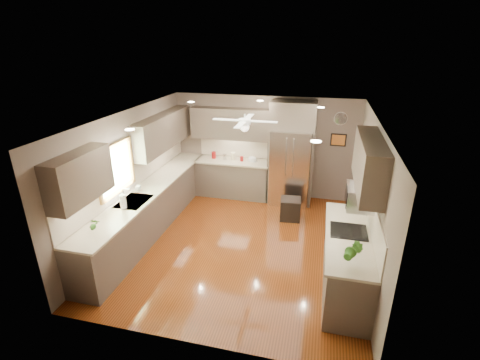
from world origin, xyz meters
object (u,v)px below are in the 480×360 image
at_px(potted_plant_right, 353,252).
at_px(paper_towel, 123,201).
at_px(refrigerator, 291,156).
at_px(stool, 290,209).
at_px(canister_a, 214,155).
at_px(potted_plant_left, 93,224).
at_px(microwave, 360,197).
at_px(canister_b, 225,157).
at_px(bowl, 252,161).
at_px(canister_d, 242,159).
at_px(soap_bottle, 139,187).
at_px(canister_c, 233,156).

xyz_separation_m(potted_plant_right, paper_towel, (-3.85, 0.73, -0.04)).
height_order(refrigerator, stool, refrigerator).
xyz_separation_m(canister_a, potted_plant_right, (3.15, -3.80, 0.10)).
relative_size(canister_a, potted_plant_left, 0.61).
distance_m(canister_a, microwave, 4.32).
distance_m(canister_b, refrigerator, 1.65).
bearing_deg(bowl, microwave, -50.49).
height_order(canister_a, bowl, canister_a).
height_order(canister_a, canister_d, canister_a).
bearing_deg(soap_bottle, potted_plant_left, -86.37).
bearing_deg(canister_c, bowl, -4.81).
distance_m(canister_a, potted_plant_left, 3.97).
bearing_deg(soap_bottle, canister_b, 63.86).
xyz_separation_m(potted_plant_left, refrigerator, (2.65, 3.82, 0.11)).
relative_size(canister_a, potted_plant_right, 0.48).
xyz_separation_m(canister_b, stool, (1.77, -0.93, -0.77)).
relative_size(canister_b, bowl, 0.68).
xyz_separation_m(canister_c, potted_plant_left, (-1.22, -3.90, 0.05)).
bearing_deg(bowl, paper_towel, -119.41).
distance_m(bowl, refrigerator, 0.96).
bearing_deg(potted_plant_left, microwave, 15.61).
height_order(canister_a, stool, canister_a).
distance_m(canister_c, potted_plant_right, 4.62).
relative_size(canister_a, soap_bottle, 0.98).
xyz_separation_m(canister_a, microwave, (3.27, -2.80, 0.46)).
bearing_deg(refrigerator, canister_d, 178.30).
distance_m(potted_plant_left, refrigerator, 4.65).
xyz_separation_m(refrigerator, microwave, (1.33, -2.71, 0.29)).
xyz_separation_m(canister_d, soap_bottle, (-1.55, -2.26, 0.03)).
relative_size(canister_b, refrigerator, 0.06).
bearing_deg(potted_plant_left, soap_bottle, 93.63).
bearing_deg(refrigerator, soap_bottle, -141.03).
relative_size(canister_d, stool, 0.25).
bearing_deg(canister_d, canister_c, 169.36).
bearing_deg(canister_d, bowl, 0.32).
distance_m(potted_plant_right, stool, 3.15).
xyz_separation_m(bowl, microwave, (2.26, -2.74, 0.51)).
distance_m(canister_c, canister_d, 0.24).
bearing_deg(bowl, canister_c, 175.19).
height_order(canister_c, paper_towel, paper_towel).
height_order(canister_c, bowl, canister_c).
relative_size(potted_plant_left, bowl, 1.28).
distance_m(potted_plant_left, bowl, 4.22).
relative_size(canister_d, potted_plant_right, 0.34).
bearing_deg(soap_bottle, potted_plant_right, -20.53).
distance_m(potted_plant_left, stool, 4.12).
bearing_deg(soap_bottle, bowl, 51.29).
distance_m(canister_b, stool, 2.14).
bearing_deg(soap_bottle, refrigerator, 38.97).
relative_size(canister_c, potted_plant_right, 0.54).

